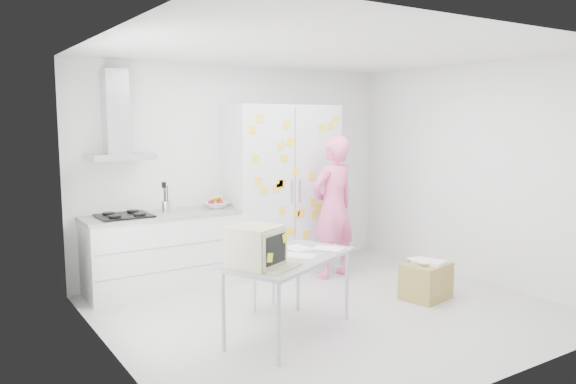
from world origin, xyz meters
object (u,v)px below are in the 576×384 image
desk (269,253)px  cardboard_box (426,280)px  chair (271,265)px  person (333,207)px

desk → cardboard_box: (2.14, 0.12, -0.62)m
chair → cardboard_box: chair is taller
cardboard_box → desk: bearing=-176.7°
desk → cardboard_box: bearing=-21.6°
desk → cardboard_box: desk is taller
chair → cardboard_box: 1.81m
desk → person: bearing=13.1°
desk → chair: (0.47, 0.75, -0.34)m
chair → desk: bearing=-143.0°
chair → cardboard_box: bearing=-41.3°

